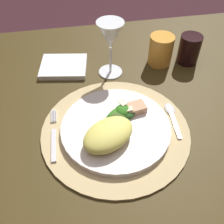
# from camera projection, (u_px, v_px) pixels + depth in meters

# --- Properties ---
(ground_plane) EXTENTS (6.00, 6.00, 0.00)m
(ground_plane) POSITION_uv_depth(u_px,v_px,m) (113.00, 217.00, 1.28)
(ground_plane) COLOR #371B21
(dining_table) EXTENTS (1.25, 0.97, 0.75)m
(dining_table) POSITION_uv_depth(u_px,v_px,m) (113.00, 140.00, 0.83)
(dining_table) COLOR #3B2E13
(dining_table) RESTS_ON ground
(placemat) EXTENTS (0.38, 0.38, 0.01)m
(placemat) POSITION_uv_depth(u_px,v_px,m) (116.00, 130.00, 0.68)
(placemat) COLOR tan
(placemat) RESTS_ON dining_table
(dinner_plate) EXTENTS (0.28, 0.28, 0.02)m
(dinner_plate) POSITION_uv_depth(u_px,v_px,m) (116.00, 128.00, 0.67)
(dinner_plate) COLOR silver
(dinner_plate) RESTS_ON placemat
(pasta_serving) EXTENTS (0.16, 0.15, 0.04)m
(pasta_serving) POSITION_uv_depth(u_px,v_px,m) (108.00, 134.00, 0.62)
(pasta_serving) COLOR #DAD05C
(pasta_serving) RESTS_ON dinner_plate
(salad_greens) EXTENTS (0.10, 0.08, 0.03)m
(salad_greens) POSITION_uv_depth(u_px,v_px,m) (120.00, 113.00, 0.68)
(salad_greens) COLOR #3B5724
(salad_greens) RESTS_ON dinner_plate
(bread_piece) EXTENTS (0.06, 0.05, 0.02)m
(bread_piece) POSITION_uv_depth(u_px,v_px,m) (136.00, 108.00, 0.70)
(bread_piece) COLOR tan
(bread_piece) RESTS_ON dinner_plate
(fork) EXTENTS (0.02, 0.17, 0.00)m
(fork) POSITION_uv_depth(u_px,v_px,m) (54.00, 137.00, 0.66)
(fork) COLOR silver
(fork) RESTS_ON placemat
(spoon) EXTENTS (0.03, 0.13, 0.01)m
(spoon) POSITION_uv_depth(u_px,v_px,m) (171.00, 114.00, 0.71)
(spoon) COLOR silver
(spoon) RESTS_ON placemat
(napkin) EXTENTS (0.17, 0.14, 0.02)m
(napkin) POSITION_uv_depth(u_px,v_px,m) (64.00, 66.00, 0.86)
(napkin) COLOR white
(napkin) RESTS_ON dining_table
(wine_glass) EXTENTS (0.08, 0.08, 0.17)m
(wine_glass) POSITION_uv_depth(u_px,v_px,m) (110.00, 37.00, 0.76)
(wine_glass) COLOR silver
(wine_glass) RESTS_ON dining_table
(amber_tumbler) EXTENTS (0.08, 0.08, 0.10)m
(amber_tumbler) POSITION_uv_depth(u_px,v_px,m) (161.00, 50.00, 0.85)
(amber_tumbler) COLOR gold
(amber_tumbler) RESTS_ON dining_table
(dark_tumbler) EXTENTS (0.07, 0.07, 0.09)m
(dark_tumbler) POSITION_uv_depth(u_px,v_px,m) (189.00, 49.00, 0.86)
(dark_tumbler) COLOR black
(dark_tumbler) RESTS_ON dining_table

